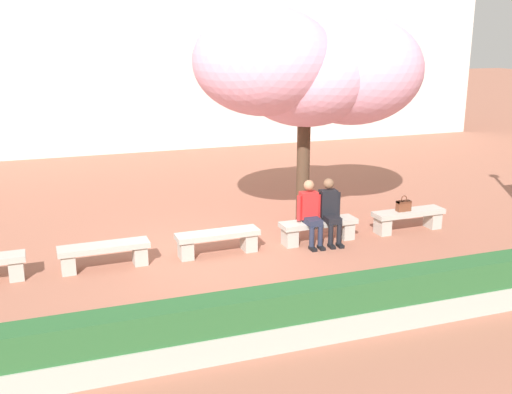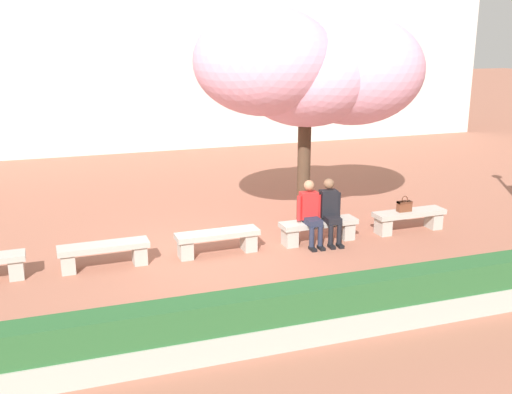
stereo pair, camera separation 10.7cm
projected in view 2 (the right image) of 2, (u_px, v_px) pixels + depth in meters
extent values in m
plane|color=#9E604C|center=(218.00, 254.00, 11.41)|extent=(100.00, 100.00, 0.00)
cube|color=beige|center=(122.00, 13.00, 21.69)|extent=(28.00, 4.00, 9.58)
cube|color=#ADA89E|center=(16.00, 268.00, 10.25)|extent=(0.25, 0.34, 0.35)
cube|color=#ADA89E|center=(104.00, 246.00, 10.65)|extent=(1.60, 0.45, 0.10)
cube|color=#ADA89E|center=(68.00, 263.00, 10.50)|extent=(0.25, 0.34, 0.35)
cube|color=#ADA89E|center=(140.00, 254.00, 10.92)|extent=(0.25, 0.34, 0.35)
cube|color=#ADA89E|center=(217.00, 234.00, 11.31)|extent=(1.60, 0.45, 0.10)
cube|color=#ADA89E|center=(185.00, 249.00, 11.16)|extent=(0.25, 0.34, 0.35)
cube|color=#ADA89E|center=(249.00, 241.00, 11.58)|extent=(0.25, 0.34, 0.35)
cube|color=#ADA89E|center=(319.00, 223.00, 11.97)|extent=(1.60, 0.45, 0.10)
cube|color=#ADA89E|center=(290.00, 237.00, 11.82)|extent=(0.25, 0.34, 0.35)
cube|color=#ADA89E|center=(346.00, 230.00, 12.24)|extent=(0.25, 0.34, 0.35)
cube|color=#ADA89E|center=(409.00, 213.00, 12.63)|extent=(1.60, 0.45, 0.10)
cube|color=#ADA89E|center=(383.00, 226.00, 12.48)|extent=(0.25, 0.34, 0.35)
cube|color=#ADA89E|center=(434.00, 220.00, 12.90)|extent=(0.25, 0.34, 0.35)
cube|color=black|center=(313.00, 249.00, 11.59)|extent=(0.10, 0.22, 0.06)
cylinder|color=#23283D|center=(312.00, 238.00, 11.59)|extent=(0.10, 0.10, 0.42)
cube|color=black|center=(321.00, 248.00, 11.64)|extent=(0.10, 0.22, 0.06)
cylinder|color=#23283D|center=(320.00, 237.00, 11.64)|extent=(0.10, 0.10, 0.42)
cube|color=#23283D|center=(313.00, 221.00, 11.71)|extent=(0.29, 0.41, 0.12)
cube|color=red|center=(309.00, 205.00, 11.84)|extent=(0.34, 0.23, 0.54)
sphere|color=#A37556|center=(309.00, 185.00, 11.73)|extent=(0.21, 0.21, 0.21)
cylinder|color=red|center=(299.00, 208.00, 11.77)|extent=(0.09, 0.09, 0.50)
cylinder|color=red|center=(319.00, 206.00, 11.89)|extent=(0.09, 0.09, 0.50)
cube|color=black|center=(332.00, 247.00, 11.72)|extent=(0.11, 0.23, 0.06)
cylinder|color=black|center=(331.00, 235.00, 11.72)|extent=(0.10, 0.10, 0.42)
cube|color=black|center=(340.00, 246.00, 11.77)|extent=(0.11, 0.23, 0.06)
cylinder|color=black|center=(339.00, 235.00, 11.77)|extent=(0.10, 0.10, 0.42)
cube|color=black|center=(332.00, 219.00, 11.84)|extent=(0.31, 0.42, 0.12)
cube|color=black|center=(328.00, 203.00, 11.97)|extent=(0.35, 0.24, 0.54)
sphere|color=brown|center=(329.00, 184.00, 11.87)|extent=(0.21, 0.21, 0.21)
cylinder|color=black|center=(319.00, 206.00, 11.91)|extent=(0.09, 0.09, 0.50)
cylinder|color=black|center=(338.00, 205.00, 12.02)|extent=(0.09, 0.09, 0.50)
cube|color=brown|center=(404.00, 206.00, 12.55)|extent=(0.30, 0.14, 0.22)
cube|color=#552C1C|center=(405.00, 202.00, 12.52)|extent=(0.30, 0.15, 0.04)
torus|color=#4A2718|center=(405.00, 199.00, 12.51)|extent=(0.14, 0.02, 0.14)
cylinder|color=#473323|center=(304.00, 175.00, 13.05)|extent=(0.28, 0.28, 2.15)
ellipsoid|color=#EAA8C6|center=(306.00, 75.00, 12.49)|extent=(2.86, 3.11, 2.14)
ellipsoid|color=#EAA8C6|center=(265.00, 61.00, 11.86)|extent=(2.87, 2.75, 2.15)
ellipsoid|color=#EAA8C6|center=(354.00, 70.00, 12.58)|extent=(3.06, 2.65, 2.29)
cube|color=#ADA89E|center=(288.00, 330.00, 8.10)|extent=(13.84, 0.50, 0.36)
cube|color=#285B2D|center=(289.00, 303.00, 8.00)|extent=(13.74, 0.44, 0.44)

